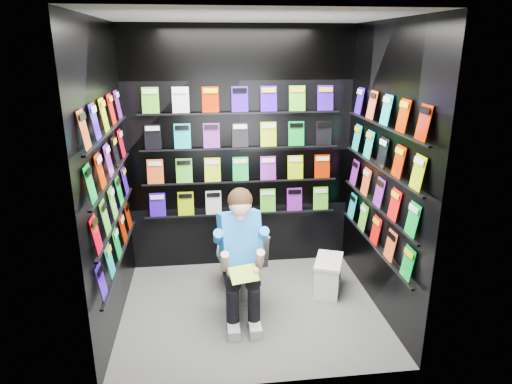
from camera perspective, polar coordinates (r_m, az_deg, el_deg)
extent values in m
plane|color=#575755|center=(4.46, -0.63, -14.44)|extent=(2.40, 2.40, 0.00)
plane|color=white|center=(3.78, -0.77, 21.11)|extent=(2.40, 2.40, 0.00)
cube|color=black|center=(4.89, -2.00, 5.03)|extent=(2.40, 0.04, 2.60)
cube|color=black|center=(2.99, 1.44, -3.46)|extent=(2.40, 0.04, 2.60)
cube|color=black|center=(3.98, -18.12, 1.13)|extent=(0.04, 2.00, 2.60)
cube|color=black|center=(4.23, 15.71, 2.29)|extent=(0.04, 2.00, 2.60)
imported|color=white|center=(4.58, -2.41, -8.29)|extent=(0.58, 0.83, 0.73)
cube|color=silver|center=(4.74, 9.00, -10.39)|extent=(0.37, 0.48, 0.32)
cube|color=silver|center=(4.66, 9.10, -8.51)|extent=(0.40, 0.50, 0.03)
cube|color=green|center=(3.84, -1.54, -10.22)|extent=(0.26, 0.19, 0.10)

